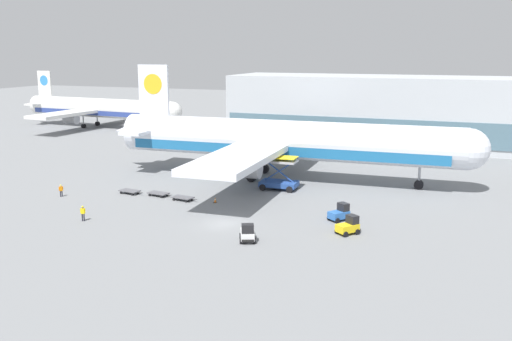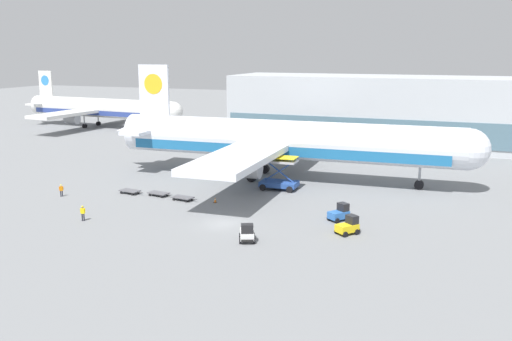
# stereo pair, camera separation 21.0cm
# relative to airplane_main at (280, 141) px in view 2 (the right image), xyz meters

# --- Properties ---
(ground_plane) EXTENTS (400.00, 400.00, 0.00)m
(ground_plane) POSITION_rel_airplane_main_xyz_m (1.46, -24.01, -5.84)
(ground_plane) COLOR slate
(terminal_building) EXTENTS (90.00, 18.20, 14.00)m
(terminal_building) POSITION_rel_airplane_main_xyz_m (22.85, 39.08, 1.15)
(terminal_building) COLOR #B2B7BC
(terminal_building) RESTS_ON ground_plane
(airplane_main) EXTENTS (58.09, 48.25, 17.00)m
(airplane_main) POSITION_rel_airplane_main_xyz_m (0.00, 0.00, 0.00)
(airplane_main) COLOR silver
(airplane_main) RESTS_ON ground_plane
(airplane_distant) EXTENTS (47.59, 39.65, 13.93)m
(airplane_distant) POSITION_rel_airplane_main_xyz_m (-61.41, 39.26, -1.06)
(airplane_distant) COLOR white
(airplane_distant) RESTS_ON ground_plane
(scissor_lift_loader) EXTENTS (5.30, 3.53, 4.65)m
(scissor_lift_loader) POSITION_rel_airplane_main_xyz_m (2.10, -6.29, -4.01)
(scissor_lift_loader) COLOR #284C99
(scissor_lift_loader) RESTS_ON ground_plane
(baggage_tug_foreground) EXTENTS (2.38, 2.79, 2.00)m
(baggage_tug_foreground) POSITION_rel_airplane_main_xyz_m (6.30, -28.75, -4.96)
(baggage_tug_foreground) COLOR silver
(baggage_tug_foreground) RESTS_ON ground_plane
(baggage_tug_mid) EXTENTS (2.66, 2.79, 2.00)m
(baggage_tug_mid) POSITION_rel_airplane_main_xyz_m (15.46, -22.54, -4.96)
(baggage_tug_mid) COLOR yellow
(baggage_tug_mid) RESTS_ON ground_plane
(baggage_tug_far) EXTENTS (2.63, 2.80, 2.00)m
(baggage_tug_far) POSITION_rel_airplane_main_xyz_m (13.49, -18.03, -4.96)
(baggage_tug_far) COLOR #2D66B7
(baggage_tug_far) RESTS_ON ground_plane
(baggage_dolly_lead) EXTENTS (3.77, 1.87, 0.48)m
(baggage_dolly_lead) POSITION_rel_airplane_main_xyz_m (-16.14, -16.08, -5.45)
(baggage_dolly_lead) COLOR #56565B
(baggage_dolly_lead) RESTS_ON ground_plane
(baggage_dolly_second) EXTENTS (3.77, 1.87, 0.48)m
(baggage_dolly_second) POSITION_rel_airplane_main_xyz_m (-11.81, -15.78, -5.45)
(baggage_dolly_second) COLOR #56565B
(baggage_dolly_second) RESTS_ON ground_plane
(baggage_dolly_third) EXTENTS (3.77, 1.87, 0.48)m
(baggage_dolly_third) POSITION_rel_airplane_main_xyz_m (-7.67, -16.62, -5.45)
(baggage_dolly_third) COLOR #56565B
(baggage_dolly_third) RESTS_ON ground_plane
(ground_crew_near) EXTENTS (0.40, 0.46, 1.66)m
(ground_crew_near) POSITION_rel_airplane_main_xyz_m (-23.82, -20.73, -4.87)
(ground_crew_near) COLOR black
(ground_crew_near) RESTS_ON ground_plane
(ground_crew_far) EXTENTS (0.52, 0.36, 1.82)m
(ground_crew_far) POSITION_rel_airplane_main_xyz_m (-14.01, -28.88, -4.76)
(ground_crew_far) COLOR black
(ground_crew_far) RESTS_ON ground_plane
(traffic_cone_near) EXTENTS (0.40, 0.40, 0.74)m
(traffic_cone_near) POSITION_rel_airplane_main_xyz_m (-3.26, -16.10, -5.48)
(traffic_cone_near) COLOR black
(traffic_cone_near) RESTS_ON ground_plane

